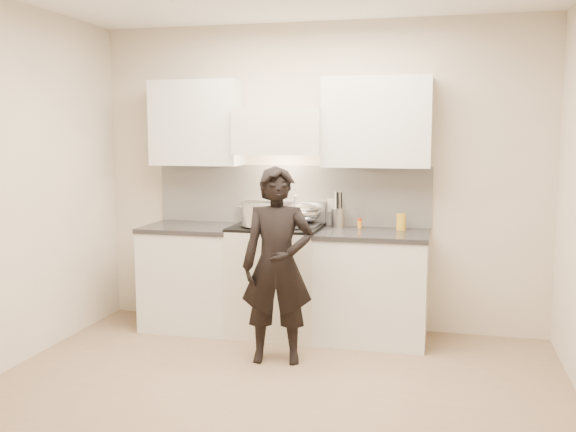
{
  "coord_description": "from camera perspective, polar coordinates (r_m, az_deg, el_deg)",
  "views": [
    {
      "loc": [
        1.08,
        -3.86,
        1.73
      ],
      "look_at": [
        -0.11,
        1.05,
        1.08
      ],
      "focal_mm": 40.0,
      "sensor_mm": 36.0,
      "label": 1
    }
  ],
  "objects": [
    {
      "name": "ground_plane",
      "position": [
        4.37,
        -1.91,
        -16.01
      ],
      "size": [
        4.0,
        4.0,
        0.0
      ],
      "primitive_type": "plane",
      "color": "#886D51"
    },
    {
      "name": "room_shell",
      "position": [
        4.39,
        -1.43,
        5.61
      ],
      "size": [
        4.04,
        3.54,
        2.7
      ],
      "color": "beige",
      "rests_on": "ground"
    },
    {
      "name": "stove",
      "position": [
        5.61,
        -1.0,
        -5.62
      ],
      "size": [
        0.76,
        0.65,
        0.96
      ],
      "color": "beige",
      "rests_on": "ground"
    },
    {
      "name": "counter_right",
      "position": [
        5.47,
        7.5,
        -6.17
      ],
      "size": [
        0.92,
        0.67,
        0.92
      ],
      "color": "silver",
      "rests_on": "ground"
    },
    {
      "name": "counter_left",
      "position": [
        5.85,
        -8.45,
        -5.29
      ],
      "size": [
        0.82,
        0.67,
        0.92
      ],
      "color": "silver",
      "rests_on": "ground"
    },
    {
      "name": "wok",
      "position": [
        5.59,
        1.3,
        0.31
      ],
      "size": [
        0.33,
        0.41,
        0.27
      ],
      "color": "beige",
      "rests_on": "stove"
    },
    {
      "name": "stock_pot",
      "position": [
        5.4,
        -2.69,
        0.06
      ],
      "size": [
        0.37,
        0.33,
        0.18
      ],
      "color": "beige",
      "rests_on": "stove"
    },
    {
      "name": "utensil_crock",
      "position": [
        5.6,
        4.47,
        -0.03
      ],
      "size": [
        0.12,
        0.12,
        0.31
      ],
      "color": "#9E9E9E",
      "rests_on": "counter_right"
    },
    {
      "name": "spice_jar",
      "position": [
        5.58,
        6.39,
        -0.63
      ],
      "size": [
        0.04,
        0.04,
        0.08
      ],
      "color": "orange",
      "rests_on": "counter_right"
    },
    {
      "name": "oil_glass",
      "position": [
        5.51,
        10.02,
        -0.51
      ],
      "size": [
        0.08,
        0.08,
        0.14
      ],
      "color": "gold",
      "rests_on": "counter_right"
    },
    {
      "name": "person",
      "position": [
        4.84,
        -0.93,
        -4.42
      ],
      "size": [
        0.6,
        0.45,
        1.49
      ],
      "primitive_type": "imported",
      "rotation": [
        0.0,
        0.0,
        0.17
      ],
      "color": "black",
      "rests_on": "ground"
    }
  ]
}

